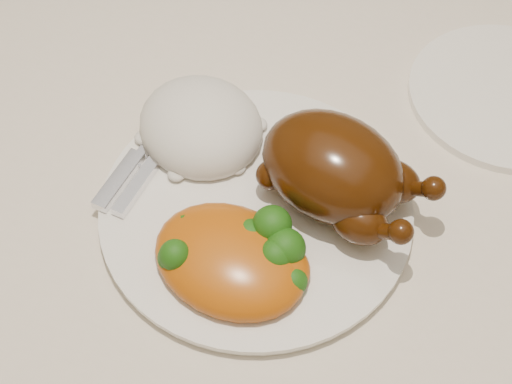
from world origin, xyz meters
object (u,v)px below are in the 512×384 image
at_px(dining_table, 311,170).
at_px(side_plate, 508,95).
at_px(roast_chicken, 336,170).
at_px(dinner_plate, 256,209).

bearing_deg(dining_table, side_plate, 31.70).
bearing_deg(roast_chicken, dining_table, 130.21).
height_order(dining_table, side_plate, side_plate).
xyz_separation_m(dinner_plate, side_plate, (0.16, 0.24, -0.00)).
relative_size(dining_table, roast_chicken, 9.46).
distance_m(dining_table, roast_chicken, 0.20).
height_order(dinner_plate, side_plate, dinner_plate).
height_order(dining_table, roast_chicken, roast_chicken).
xyz_separation_m(side_plate, roast_chicken, (-0.11, -0.21, 0.05)).
distance_m(dinner_plate, roast_chicken, 0.08).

